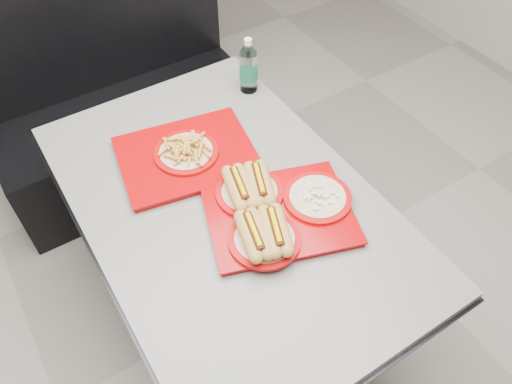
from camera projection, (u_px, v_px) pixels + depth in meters
ground at (234, 308)px, 2.23m from camera, size 6.00×6.00×0.00m
diner_table at (229, 229)px, 1.79m from camera, size 0.92×1.42×0.75m
booth_bench at (121, 105)px, 2.53m from camera, size 1.30×0.57×1.35m
tray_near at (274, 210)px, 1.59m from camera, size 0.55×0.49×0.10m
tray_far at (186, 154)px, 1.77m from camera, size 0.53×0.45×0.09m
water_bottle at (248, 68)px, 1.98m from camera, size 0.07×0.07×0.23m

